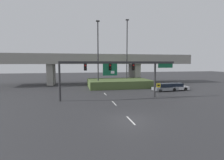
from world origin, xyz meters
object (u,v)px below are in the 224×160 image
object	(u,v)px
speed_limit_sign	(158,88)
highway_light_pole_near	(127,51)
highway_light_pole_far	(98,53)
parked_sedan_near_right	(165,88)
signal_gantry	(117,68)
parked_sedan_mid_right	(176,87)

from	to	relation	value
speed_limit_sign	highway_light_pole_near	distance (m)	17.13
highway_light_pole_near	highway_light_pole_far	bearing A→B (deg)	-151.98
speed_limit_sign	highway_light_pole_near	xyz separation A→B (m)	(0.01, 15.91, 6.36)
speed_limit_sign	parked_sedan_near_right	size ratio (longest dim) A/B	0.50
speed_limit_sign	highway_light_pole_far	world-z (taller)	highway_light_pole_far
parked_sedan_near_right	speed_limit_sign	bearing A→B (deg)	-128.60
speed_limit_sign	highway_light_pole_far	xyz separation A→B (m)	(-7.17, 12.08, 5.61)
signal_gantry	parked_sedan_mid_right	xyz separation A→B (m)	(12.97, 5.46, -3.78)
signal_gantry	highway_light_pole_far	bearing A→B (deg)	96.97
signal_gantry	parked_sedan_mid_right	distance (m)	14.57
speed_limit_sign	parked_sedan_near_right	xyz separation A→B (m)	(4.38, 6.15, -0.86)
highway_light_pole_near	highway_light_pole_far	distance (m)	8.17
speed_limit_sign	parked_sedan_mid_right	distance (m)	9.81
speed_limit_sign	parked_sedan_mid_right	world-z (taller)	speed_limit_sign
parked_sedan_mid_right	speed_limit_sign	bearing A→B (deg)	-132.23
speed_limit_sign	parked_sedan_near_right	bearing A→B (deg)	54.54
signal_gantry	speed_limit_sign	world-z (taller)	signal_gantry
highway_light_pole_far	parked_sedan_mid_right	distance (m)	16.61
parked_sedan_near_right	parked_sedan_mid_right	size ratio (longest dim) A/B	1.06
parked_sedan_mid_right	parked_sedan_near_right	bearing A→B (deg)	-164.37
speed_limit_sign	highway_light_pole_near	world-z (taller)	highway_light_pole_near
highway_light_pole_far	parked_sedan_near_right	world-z (taller)	highway_light_pole_far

